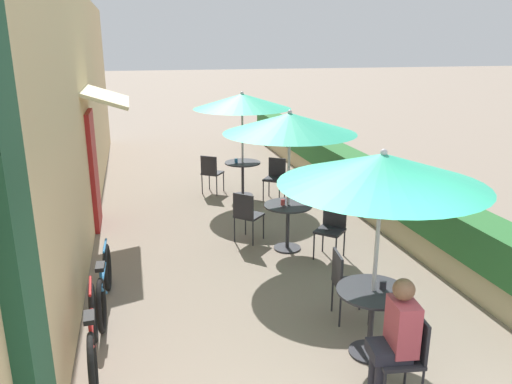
{
  "coord_description": "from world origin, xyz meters",
  "views": [
    {
      "loc": [
        -1.65,
        -2.4,
        3.25
      ],
      "look_at": [
        0.15,
        4.86,
        1.0
      ],
      "focal_mm": 35.0,
      "sensor_mm": 36.0,
      "label": 1
    }
  ],
  "objects_px": {
    "cafe_chair_mid_left": "(332,225)",
    "patio_table_near": "(372,308)",
    "cafe_chair_far_right": "(275,175)",
    "patio_umbrella_near": "(383,169)",
    "patio_umbrella_far": "(242,101)",
    "coffee_cup_far": "(236,161)",
    "seated_patron_near_right": "(396,335)",
    "coffee_cup_mid": "(283,202)",
    "cafe_chair_mid_right": "(247,213)",
    "cafe_chair_near_right": "(406,351)",
    "patio_table_mid": "(288,217)",
    "patio_umbrella_mid": "(290,123)",
    "coffee_cup_near": "(383,285)",
    "patio_table_far": "(243,172)",
    "cafe_chair_far_left": "(211,171)",
    "bicycle_second": "(104,284)",
    "bicycle_leaning": "(93,337)",
    "cafe_chair_near_left": "(346,280)"
  },
  "relations": [
    {
      "from": "patio_umbrella_mid",
      "to": "cafe_chair_far_right",
      "type": "height_order",
      "value": "patio_umbrella_mid"
    },
    {
      "from": "patio_table_mid",
      "to": "patio_umbrella_mid",
      "type": "height_order",
      "value": "patio_umbrella_mid"
    },
    {
      "from": "patio_table_near",
      "to": "cafe_chair_far_left",
      "type": "height_order",
      "value": "cafe_chair_far_left"
    },
    {
      "from": "cafe_chair_mid_left",
      "to": "bicycle_second",
      "type": "xyz_separation_m",
      "value": [
        -3.39,
        -0.83,
        -0.18
      ]
    },
    {
      "from": "cafe_chair_far_right",
      "to": "patio_umbrella_near",
      "type": "bearing_deg",
      "value": 119.5
    },
    {
      "from": "patio_table_far",
      "to": "patio_umbrella_far",
      "type": "height_order",
      "value": "patio_umbrella_far"
    },
    {
      "from": "seated_patron_near_right",
      "to": "cafe_chair_mid_left",
      "type": "xyz_separation_m",
      "value": [
        0.7,
        3.23,
        -0.17
      ]
    },
    {
      "from": "cafe_chair_mid_left",
      "to": "patio_umbrella_far",
      "type": "xyz_separation_m",
      "value": [
        -0.65,
        3.5,
        1.55
      ]
    },
    {
      "from": "patio_umbrella_mid",
      "to": "cafe_chair_mid_left",
      "type": "bearing_deg",
      "value": -37.82
    },
    {
      "from": "patio_umbrella_far",
      "to": "coffee_cup_far",
      "type": "height_order",
      "value": "patio_umbrella_far"
    },
    {
      "from": "patio_umbrella_near",
      "to": "coffee_cup_far",
      "type": "relative_size",
      "value": 25.22
    },
    {
      "from": "patio_umbrella_far",
      "to": "bicycle_second",
      "type": "xyz_separation_m",
      "value": [
        -2.74,
        -4.33,
        -1.73
      ]
    },
    {
      "from": "cafe_chair_near_right",
      "to": "coffee_cup_near",
      "type": "bearing_deg",
      "value": -2.28
    },
    {
      "from": "cafe_chair_far_right",
      "to": "cafe_chair_mid_right",
      "type": "bearing_deg",
      "value": 98.12
    },
    {
      "from": "patio_umbrella_near",
      "to": "coffee_cup_far",
      "type": "distance_m",
      "value": 6.13
    },
    {
      "from": "patio_table_mid",
      "to": "cafe_chair_mid_left",
      "type": "distance_m",
      "value": 0.73
    },
    {
      "from": "bicycle_leaning",
      "to": "patio_table_far",
      "type": "bearing_deg",
      "value": 59.81
    },
    {
      "from": "patio_table_near",
      "to": "patio_table_far",
      "type": "relative_size",
      "value": 1.0
    },
    {
      "from": "seated_patron_near_right",
      "to": "coffee_cup_mid",
      "type": "relative_size",
      "value": 13.89
    },
    {
      "from": "patio_umbrella_near",
      "to": "seated_patron_near_right",
      "type": "distance_m",
      "value": 1.56
    },
    {
      "from": "cafe_chair_near_left",
      "to": "coffee_cup_mid",
      "type": "xyz_separation_m",
      "value": [
        -0.11,
        2.24,
        0.29
      ]
    },
    {
      "from": "patio_umbrella_mid",
      "to": "cafe_chair_far_right",
      "type": "distance_m",
      "value": 3.16
    },
    {
      "from": "patio_table_near",
      "to": "patio_table_far",
      "type": "distance_m",
      "value": 6.01
    },
    {
      "from": "patio_umbrella_mid",
      "to": "bicycle_leaning",
      "type": "bearing_deg",
      "value": -139.04
    },
    {
      "from": "coffee_cup_far",
      "to": "patio_umbrella_far",
      "type": "bearing_deg",
      "value": 6.0
    },
    {
      "from": "patio_umbrella_far",
      "to": "cafe_chair_far_right",
      "type": "distance_m",
      "value": 1.71
    },
    {
      "from": "seated_patron_near_right",
      "to": "cafe_chair_far_left",
      "type": "relative_size",
      "value": 1.44
    },
    {
      "from": "cafe_chair_mid_left",
      "to": "patio_table_near",
      "type": "bearing_deg",
      "value": 121.04
    },
    {
      "from": "patio_table_mid",
      "to": "cafe_chair_near_right",
      "type": "bearing_deg",
      "value": -90.19
    },
    {
      "from": "cafe_chair_near_left",
      "to": "cafe_chair_mid_right",
      "type": "bearing_deg",
      "value": -159.63
    },
    {
      "from": "bicycle_leaning",
      "to": "bicycle_second",
      "type": "distance_m",
      "value": 1.21
    },
    {
      "from": "cafe_chair_mid_right",
      "to": "coffee_cup_mid",
      "type": "relative_size",
      "value": 9.67
    },
    {
      "from": "coffee_cup_near",
      "to": "cafe_chair_mid_right",
      "type": "bearing_deg",
      "value": 101.52
    },
    {
      "from": "cafe_chair_mid_right",
      "to": "cafe_chair_near_right",
      "type": "bearing_deg",
      "value": -38.4
    },
    {
      "from": "cafe_chair_near_left",
      "to": "cafe_chair_mid_left",
      "type": "xyz_separation_m",
      "value": [
        0.55,
        1.78,
        0.0
      ]
    },
    {
      "from": "patio_table_near",
      "to": "bicycle_second",
      "type": "height_order",
      "value": "patio_table_near"
    },
    {
      "from": "cafe_chair_mid_right",
      "to": "coffee_cup_far",
      "type": "bearing_deg",
      "value": 125.92
    },
    {
      "from": "coffee_cup_near",
      "to": "patio_table_far",
      "type": "distance_m",
      "value": 6.01
    },
    {
      "from": "cafe_chair_mid_left",
      "to": "patio_umbrella_far",
      "type": "distance_m",
      "value": 3.88
    },
    {
      "from": "patio_umbrella_mid",
      "to": "patio_table_far",
      "type": "bearing_deg",
      "value": 91.37
    },
    {
      "from": "seated_patron_near_right",
      "to": "patio_umbrella_near",
      "type": "bearing_deg",
      "value": -2.78
    },
    {
      "from": "cafe_chair_near_left",
      "to": "bicycle_leaning",
      "type": "bearing_deg",
      "value": -77.21
    },
    {
      "from": "coffee_cup_near",
      "to": "bicycle_second",
      "type": "xyz_separation_m",
      "value": [
        -2.92,
        1.68,
        -0.47
      ]
    },
    {
      "from": "seated_patron_near_right",
      "to": "cafe_chair_far_left",
      "type": "xyz_separation_m",
      "value": [
        -0.59,
        7.08,
        -0.17
      ]
    },
    {
      "from": "patio_table_mid",
      "to": "coffee_cup_mid",
      "type": "height_order",
      "value": "coffee_cup_mid"
    },
    {
      "from": "coffee_cup_mid",
      "to": "coffee_cup_far",
      "type": "bearing_deg",
      "value": 92.55
    },
    {
      "from": "cafe_chair_near_right",
      "to": "cafe_chair_mid_left",
      "type": "xyz_separation_m",
      "value": [
        0.59,
        3.24,
        0.0
      ]
    },
    {
      "from": "coffee_cup_mid",
      "to": "bicycle_leaning",
      "type": "height_order",
      "value": "coffee_cup_mid"
    },
    {
      "from": "cafe_chair_near_right",
      "to": "cafe_chair_far_left",
      "type": "distance_m",
      "value": 7.13
    },
    {
      "from": "patio_umbrella_far",
      "to": "cafe_chair_far_left",
      "type": "height_order",
      "value": "patio_umbrella_far"
    }
  ]
}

